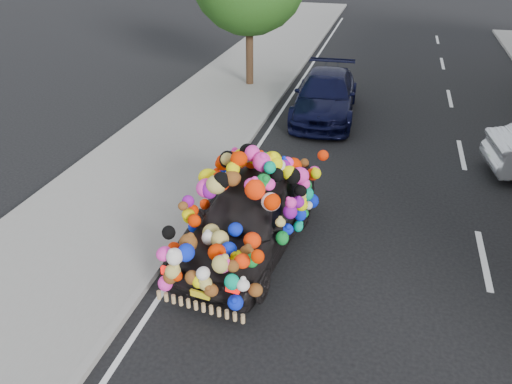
# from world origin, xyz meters

# --- Properties ---
(ground) EXTENTS (100.00, 100.00, 0.00)m
(ground) POSITION_xyz_m (0.00, 0.00, 0.00)
(ground) COLOR black
(ground) RESTS_ON ground
(sidewalk) EXTENTS (4.00, 60.00, 0.12)m
(sidewalk) POSITION_xyz_m (-4.30, 0.00, 0.06)
(sidewalk) COLOR gray
(sidewalk) RESTS_ON ground
(kerb) EXTENTS (0.15, 60.00, 0.13)m
(kerb) POSITION_xyz_m (-2.35, 0.00, 0.07)
(kerb) COLOR gray
(kerb) RESTS_ON ground
(lane_markings) EXTENTS (6.00, 50.00, 0.01)m
(lane_markings) POSITION_xyz_m (3.60, 0.00, 0.01)
(lane_markings) COLOR silver
(lane_markings) RESTS_ON ground
(plush_art_car) EXTENTS (2.54, 4.63, 2.09)m
(plush_art_car) POSITION_xyz_m (-0.88, -0.78, 1.07)
(plush_art_car) COLOR black
(plush_art_car) RESTS_ON ground
(navy_sedan) EXTENTS (2.15, 4.82, 1.37)m
(navy_sedan) POSITION_xyz_m (-0.55, 7.07, 0.69)
(navy_sedan) COLOR black
(navy_sedan) RESTS_ON ground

